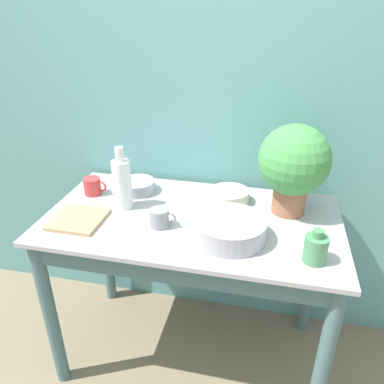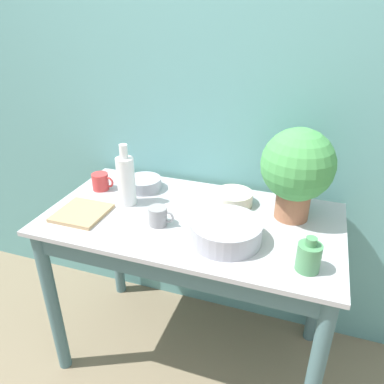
{
  "view_description": "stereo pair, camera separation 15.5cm",
  "coord_description": "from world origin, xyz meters",
  "px_view_note": "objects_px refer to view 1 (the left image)",
  "views": [
    {
      "loc": [
        0.3,
        -1.01,
        1.65
      ],
      "look_at": [
        0.0,
        0.34,
        0.94
      ],
      "focal_mm": 35.0,
      "sensor_mm": 36.0,
      "label": 1
    },
    {
      "loc": [
        0.45,
        -0.97,
        1.65
      ],
      "look_at": [
        0.0,
        0.34,
        0.94
      ],
      "focal_mm": 35.0,
      "sensor_mm": 36.0,
      "label": 2
    }
  ],
  "objects_px": {
    "bottle_short": "(316,248)",
    "potted_plant": "(294,163)",
    "bowl_wash_large": "(230,229)",
    "bowl_small_cream": "(230,196)",
    "mug_grey": "(160,218)",
    "bowl_small_steel": "(137,186)",
    "bottle_tall": "(122,183)",
    "mug_red": "(93,186)",
    "tray_board": "(79,219)"
  },
  "relations": [
    {
      "from": "mug_grey",
      "to": "potted_plant",
      "type": "bearing_deg",
      "value": 25.09
    },
    {
      "from": "potted_plant",
      "to": "mug_grey",
      "type": "relative_size",
      "value": 3.6
    },
    {
      "from": "bottle_tall",
      "to": "bottle_short",
      "type": "height_order",
      "value": "bottle_tall"
    },
    {
      "from": "mug_grey",
      "to": "tray_board",
      "type": "bearing_deg",
      "value": -174.41
    },
    {
      "from": "bottle_short",
      "to": "potted_plant",
      "type": "bearing_deg",
      "value": 104.58
    },
    {
      "from": "potted_plant",
      "to": "tray_board",
      "type": "distance_m",
      "value": 0.93
    },
    {
      "from": "mug_grey",
      "to": "tray_board",
      "type": "distance_m",
      "value": 0.35
    },
    {
      "from": "potted_plant",
      "to": "bowl_small_steel",
      "type": "distance_m",
      "value": 0.74
    },
    {
      "from": "mug_grey",
      "to": "bowl_small_cream",
      "type": "height_order",
      "value": "mug_grey"
    },
    {
      "from": "bowl_small_steel",
      "to": "tray_board",
      "type": "distance_m",
      "value": 0.35
    },
    {
      "from": "bowl_small_cream",
      "to": "tray_board",
      "type": "relative_size",
      "value": 0.83
    },
    {
      "from": "bowl_small_steel",
      "to": "tray_board",
      "type": "xyz_separation_m",
      "value": [
        -0.15,
        -0.31,
        -0.02
      ]
    },
    {
      "from": "bowl_wash_large",
      "to": "bowl_small_steel",
      "type": "height_order",
      "value": "bowl_wash_large"
    },
    {
      "from": "bottle_short",
      "to": "bowl_small_steel",
      "type": "distance_m",
      "value": 0.89
    },
    {
      "from": "bottle_short",
      "to": "bowl_small_steel",
      "type": "relative_size",
      "value": 0.76
    },
    {
      "from": "bowl_wash_large",
      "to": "mug_red",
      "type": "xyz_separation_m",
      "value": [
        -0.69,
        0.23,
        -0.0
      ]
    },
    {
      "from": "bottle_short",
      "to": "bowl_small_steel",
      "type": "height_order",
      "value": "bottle_short"
    },
    {
      "from": "bottle_short",
      "to": "bowl_small_cream",
      "type": "relative_size",
      "value": 0.74
    },
    {
      "from": "potted_plant",
      "to": "bottle_tall",
      "type": "height_order",
      "value": "potted_plant"
    },
    {
      "from": "mug_grey",
      "to": "mug_red",
      "type": "height_order",
      "value": "mug_red"
    },
    {
      "from": "mug_grey",
      "to": "bowl_wash_large",
      "type": "bearing_deg",
      "value": -4.68
    },
    {
      "from": "bowl_small_steel",
      "to": "tray_board",
      "type": "height_order",
      "value": "bowl_small_steel"
    },
    {
      "from": "bottle_tall",
      "to": "bowl_small_cream",
      "type": "height_order",
      "value": "bottle_tall"
    },
    {
      "from": "mug_red",
      "to": "tray_board",
      "type": "distance_m",
      "value": 0.25
    },
    {
      "from": "potted_plant",
      "to": "mug_grey",
      "type": "height_order",
      "value": "potted_plant"
    },
    {
      "from": "bottle_tall",
      "to": "tray_board",
      "type": "bearing_deg",
      "value": -132.39
    },
    {
      "from": "bowl_wash_large",
      "to": "bottle_tall",
      "type": "bearing_deg",
      "value": 163.72
    },
    {
      "from": "mug_red",
      "to": "tray_board",
      "type": "relative_size",
      "value": 0.53
    },
    {
      "from": "potted_plant",
      "to": "tray_board",
      "type": "bearing_deg",
      "value": -162.35
    },
    {
      "from": "bottle_tall",
      "to": "mug_red",
      "type": "bearing_deg",
      "value": 155.45
    },
    {
      "from": "mug_red",
      "to": "bowl_small_cream",
      "type": "distance_m",
      "value": 0.65
    },
    {
      "from": "bowl_small_cream",
      "to": "bottle_short",
      "type": "bearing_deg",
      "value": -47.07
    },
    {
      "from": "bowl_small_steel",
      "to": "bowl_wash_large",
      "type": "bearing_deg",
      "value": -31.76
    },
    {
      "from": "bottle_tall",
      "to": "tray_board",
      "type": "height_order",
      "value": "bottle_tall"
    },
    {
      "from": "tray_board",
      "to": "bowl_small_steel",
      "type": "bearing_deg",
      "value": 64.79
    },
    {
      "from": "bottle_tall",
      "to": "mug_grey",
      "type": "distance_m",
      "value": 0.25
    },
    {
      "from": "bowl_wash_large",
      "to": "mug_grey",
      "type": "relative_size",
      "value": 2.54
    },
    {
      "from": "mug_red",
      "to": "tray_board",
      "type": "xyz_separation_m",
      "value": [
        0.05,
        -0.24,
        -0.03
      ]
    },
    {
      "from": "potted_plant",
      "to": "bowl_small_cream",
      "type": "bearing_deg",
      "value": 172.36
    },
    {
      "from": "bowl_small_cream",
      "to": "tray_board",
      "type": "distance_m",
      "value": 0.67
    },
    {
      "from": "bottle_tall",
      "to": "bowl_small_steel",
      "type": "bearing_deg",
      "value": 87.83
    },
    {
      "from": "mug_grey",
      "to": "bowl_small_steel",
      "type": "xyz_separation_m",
      "value": [
        -0.2,
        0.28,
        -0.01
      ]
    },
    {
      "from": "potted_plant",
      "to": "bowl_small_steel",
      "type": "bearing_deg",
      "value": 176.74
    },
    {
      "from": "bowl_small_cream",
      "to": "tray_board",
      "type": "bearing_deg",
      "value": -152.69
    },
    {
      "from": "mug_grey",
      "to": "tray_board",
      "type": "xyz_separation_m",
      "value": [
        -0.35,
        -0.03,
        -0.03
      ]
    },
    {
      "from": "bowl_wash_large",
      "to": "bottle_tall",
      "type": "distance_m",
      "value": 0.52
    },
    {
      "from": "bottle_short",
      "to": "tray_board",
      "type": "relative_size",
      "value": 0.61
    },
    {
      "from": "tray_board",
      "to": "bottle_short",
      "type": "bearing_deg",
      "value": -4.11
    },
    {
      "from": "mug_red",
      "to": "tray_board",
      "type": "bearing_deg",
      "value": -78.52
    },
    {
      "from": "potted_plant",
      "to": "bowl_wash_large",
      "type": "xyz_separation_m",
      "value": [
        -0.22,
        -0.26,
        -0.19
      ]
    }
  ]
}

